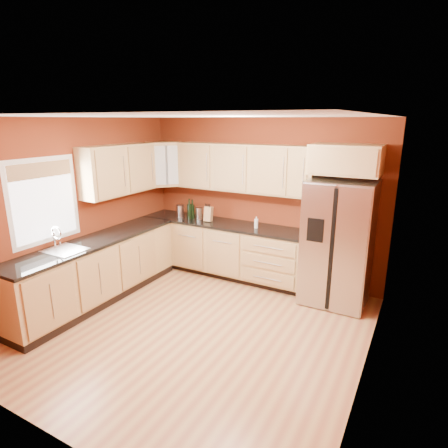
{
  "coord_description": "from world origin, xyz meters",
  "views": [
    {
      "loc": [
        2.34,
        -3.55,
        2.56
      ],
      "look_at": [
        -0.09,
        0.9,
        1.15
      ],
      "focal_mm": 30.0,
      "sensor_mm": 36.0,
      "label": 1
    }
  ],
  "objects_px": {
    "wine_bottle_a": "(189,209)",
    "canister_left": "(180,211)",
    "knife_block": "(208,214)",
    "refrigerator": "(338,243)",
    "soap_dispenser": "(256,222)"
  },
  "relations": [
    {
      "from": "wine_bottle_a",
      "to": "knife_block",
      "type": "height_order",
      "value": "wine_bottle_a"
    },
    {
      "from": "knife_block",
      "to": "canister_left",
      "type": "bearing_deg",
      "value": 170.85
    },
    {
      "from": "wine_bottle_a",
      "to": "refrigerator",
      "type": "bearing_deg",
      "value": -0.17
    },
    {
      "from": "wine_bottle_a",
      "to": "canister_left",
      "type": "bearing_deg",
      "value": 170.39
    },
    {
      "from": "canister_left",
      "to": "wine_bottle_a",
      "type": "bearing_deg",
      "value": -9.61
    },
    {
      "from": "wine_bottle_a",
      "to": "knife_block",
      "type": "xyz_separation_m",
      "value": [
        0.36,
        0.03,
        -0.05
      ]
    },
    {
      "from": "wine_bottle_a",
      "to": "soap_dispenser",
      "type": "height_order",
      "value": "wine_bottle_a"
    },
    {
      "from": "canister_left",
      "to": "wine_bottle_a",
      "type": "relative_size",
      "value": 0.6
    },
    {
      "from": "canister_left",
      "to": "soap_dispenser",
      "type": "distance_m",
      "value": 1.45
    },
    {
      "from": "refrigerator",
      "to": "soap_dispenser",
      "type": "height_order",
      "value": "refrigerator"
    },
    {
      "from": "refrigerator",
      "to": "wine_bottle_a",
      "type": "height_order",
      "value": "refrigerator"
    },
    {
      "from": "refrigerator",
      "to": "canister_left",
      "type": "bearing_deg",
      "value": 179.08
    },
    {
      "from": "knife_block",
      "to": "soap_dispenser",
      "type": "relative_size",
      "value": 1.33
    },
    {
      "from": "canister_left",
      "to": "knife_block",
      "type": "xyz_separation_m",
      "value": [
        0.58,
        -0.01,
        0.02
      ]
    },
    {
      "from": "wine_bottle_a",
      "to": "knife_block",
      "type": "relative_size",
      "value": 1.44
    }
  ]
}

